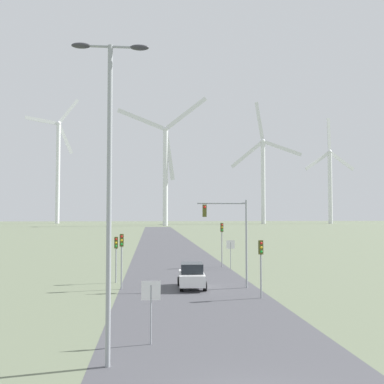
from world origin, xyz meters
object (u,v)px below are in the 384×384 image
at_px(traffic_light_post_near_right, 261,256).
at_px(traffic_light_mast_overhead, 230,226).
at_px(car_approaching, 192,276).
at_px(traffic_light_post_near_left, 122,249).
at_px(traffic_light_post_mid_left, 116,249).
at_px(traffic_light_post_mid_right, 222,235).
at_px(stop_sign_near, 151,300).
at_px(wind_turbine_center, 165,164).
at_px(wind_turbine_right, 263,172).
at_px(wind_turbine_far_right, 330,178).
at_px(streetlamp, 109,167).
at_px(stop_sign_far, 231,249).
at_px(wind_turbine_left, 58,164).

height_order(traffic_light_post_near_right, traffic_light_mast_overhead, traffic_light_mast_overhead).
height_order(traffic_light_post_near_right, car_approaching, traffic_light_post_near_right).
relative_size(traffic_light_post_near_left, car_approaching, 0.94).
xyz_separation_m(traffic_light_post_mid_left, traffic_light_post_mid_right, (9.90, 9.37, 0.62)).
bearing_deg(traffic_light_post_mid_left, stop_sign_near, -80.81).
bearing_deg(traffic_light_mast_overhead, wind_turbine_center, 89.80).
xyz_separation_m(traffic_light_mast_overhead, wind_turbine_right, (53.01, 198.34, 22.85)).
distance_m(traffic_light_post_near_left, traffic_light_post_mid_left, 3.16).
height_order(traffic_light_post_near_left, wind_turbine_far_right, wind_turbine_far_right).
distance_m(streetlamp, wind_turbine_far_right, 237.56).
bearing_deg(traffic_light_mast_overhead, streetlamp, -114.31).
xyz_separation_m(traffic_light_post_mid_left, wind_turbine_far_right, (98.53, 196.58, 21.58)).
bearing_deg(traffic_light_post_mid_left, wind_turbine_right, 72.50).
relative_size(traffic_light_post_near_right, wind_turbine_far_right, 0.07).
height_order(traffic_light_post_near_right, wind_turbine_center, wind_turbine_center).
bearing_deg(traffic_light_post_mid_right, wind_turbine_center, 90.31).
height_order(stop_sign_far, wind_turbine_far_right, wind_turbine_far_right).
distance_m(streetlamp, traffic_light_post_near_left, 16.90).
xyz_separation_m(car_approaching, wind_turbine_right, (55.83, 198.17, 26.42)).
distance_m(traffic_light_mast_overhead, wind_turbine_far_right, 220.10).
xyz_separation_m(traffic_light_post_near_right, wind_turbine_far_right, (88.76, 203.91, 21.49)).
bearing_deg(wind_turbine_right, traffic_light_post_mid_left, -107.50).
distance_m(streetlamp, traffic_light_post_near_right, 15.48).
relative_size(traffic_light_post_near_right, traffic_light_post_mid_right, 0.83).
relative_size(traffic_light_post_near_right, wind_turbine_center, 0.06).
bearing_deg(stop_sign_near, car_approaching, 77.85).
bearing_deg(wind_turbine_far_right, traffic_light_post_mid_right, -115.34).
bearing_deg(wind_turbine_right, traffic_light_post_near_right, -104.34).
height_order(traffic_light_mast_overhead, wind_turbine_right, wind_turbine_right).
bearing_deg(wind_turbine_far_right, streetlamp, -114.25).
bearing_deg(traffic_light_post_near_right, stop_sign_far, 87.33).
height_order(stop_sign_near, traffic_light_mast_overhead, traffic_light_mast_overhead).
bearing_deg(wind_turbine_center, traffic_light_post_mid_left, -93.20).
relative_size(stop_sign_far, wind_turbine_right, 0.04).
bearing_deg(wind_turbine_right, wind_turbine_center, -147.78).
height_order(traffic_light_post_mid_left, traffic_light_mast_overhead, traffic_light_mast_overhead).
xyz_separation_m(traffic_light_post_mid_left, car_approaching, (5.68, -3.12, -1.72)).
distance_m(car_approaching, wind_turbine_right, 207.57).
relative_size(traffic_light_post_near_left, wind_turbine_left, 0.06).
xyz_separation_m(stop_sign_far, traffic_light_post_mid_left, (-10.47, -7.59, 0.67)).
height_order(streetlamp, wind_turbine_center, wind_turbine_center).
xyz_separation_m(streetlamp, car_approaching, (4.48, 16.33, -6.19)).
distance_m(stop_sign_far, wind_turbine_center, 156.46).
distance_m(traffic_light_post_near_left, wind_turbine_far_right, 223.40).
relative_size(traffic_light_post_near_right, traffic_light_mast_overhead, 0.58).
bearing_deg(traffic_light_mast_overhead, stop_sign_far, 79.75).
distance_m(streetlamp, stop_sign_near, 6.07).
xyz_separation_m(stop_sign_near, wind_turbine_far_right, (95.81, 213.43, 22.38)).
bearing_deg(traffic_light_post_near_left, traffic_light_post_mid_right, 53.34).
bearing_deg(streetlamp, traffic_light_post_mid_left, 93.54).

